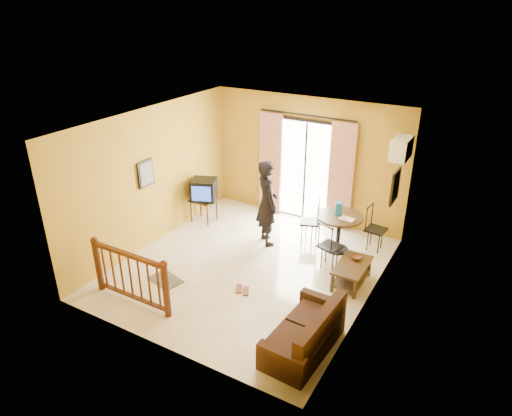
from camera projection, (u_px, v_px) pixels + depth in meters
The scene contains 19 objects.
ground at pixel (250, 267), 8.68m from camera, with size 5.00×5.00×0.00m, color beige.
room_shell at pixel (249, 184), 7.96m from camera, with size 5.00×5.00×5.00m.
balcony_door at pixel (305, 170), 10.09m from camera, with size 2.25×0.14×2.46m.
tv_table at pixel (204, 202), 10.27m from camera, with size 0.54×0.45×0.54m.
television at pixel (204, 190), 10.12m from camera, with size 0.67×0.64×0.48m.
picture_left at pixel (146, 174), 8.87m from camera, with size 0.05×0.42×0.52m.
dining_table at pixel (339, 223), 9.02m from camera, with size 0.93×0.93×0.77m.
water_jug at pixel (339, 209), 8.94m from camera, with size 0.14×0.14×0.25m, color blue.
serving_tray at pixel (347, 219), 8.79m from camera, with size 0.28×0.18×0.02m, color beige.
dining_chairs at pixel (337, 252), 9.20m from camera, with size 1.77×1.55×0.95m.
air_conditioner at pixel (401, 148), 8.36m from camera, with size 0.31×0.60×0.40m.
botanical_print at pixel (395, 186), 8.01m from camera, with size 0.05×0.50×0.60m.
coffee_table at pixel (352, 271), 8.07m from camera, with size 0.51×0.91×0.40m.
bowl at pixel (356, 258), 8.17m from camera, with size 0.18×0.18×0.06m, color brown.
sofa at pixel (306, 335), 6.53m from camera, with size 0.79×1.56×0.73m.
standing_person at pixel (267, 203), 9.20m from camera, with size 0.65×0.43×1.79m, color black.
stair_balustrade at pixel (130, 273), 7.47m from camera, with size 1.63×0.13×1.04m.
doormat at pixel (166, 280), 8.28m from camera, with size 0.60×0.40×0.02m, color #554F44.
sandals at pixel (242, 290), 7.98m from camera, with size 0.35×0.27×0.03m.
Camera 1 is at (3.78, -6.35, 4.69)m, focal length 32.00 mm.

